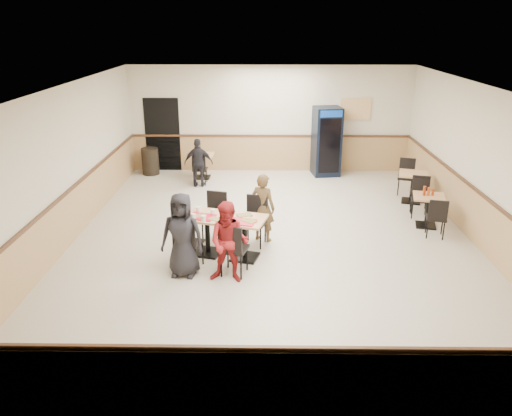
{
  "coord_description": "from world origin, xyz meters",
  "views": [
    {
      "loc": [
        -0.2,
        -9.16,
        4.12
      ],
      "look_at": [
        -0.32,
        -0.5,
        0.87
      ],
      "focal_mm": 35.0,
      "sensor_mm": 36.0,
      "label": 1
    }
  ],
  "objects_px": {
    "diner_man_opposite": "(263,208)",
    "diner_woman_right": "(229,243)",
    "main_table": "(226,230)",
    "side_table_far": "(413,183)",
    "side_table_near": "(428,206)",
    "trash_bin": "(150,161)",
    "pepsi_cooler": "(326,141)",
    "lone_diner": "(199,163)",
    "back_table": "(202,162)",
    "diner_woman_left": "(182,235)"
  },
  "relations": [
    {
      "from": "diner_man_opposite",
      "to": "diner_woman_right",
      "type": "bearing_deg",
      "value": 98.27
    },
    {
      "from": "main_table",
      "to": "side_table_far",
      "type": "relative_size",
      "value": 1.9
    },
    {
      "from": "side_table_near",
      "to": "trash_bin",
      "type": "relative_size",
      "value": 1.02
    },
    {
      "from": "main_table",
      "to": "pepsi_cooler",
      "type": "relative_size",
      "value": 0.83
    },
    {
      "from": "lone_diner",
      "to": "back_table",
      "type": "xyz_separation_m",
      "value": [
        0.0,
        0.77,
        -0.19
      ]
    },
    {
      "from": "diner_woman_right",
      "to": "diner_man_opposite",
      "type": "distance_m",
      "value": 1.77
    },
    {
      "from": "diner_woman_right",
      "to": "back_table",
      "type": "relative_size",
      "value": 2.08
    },
    {
      "from": "side_table_far",
      "to": "back_table",
      "type": "distance_m",
      "value": 5.62
    },
    {
      "from": "side_table_far",
      "to": "back_table",
      "type": "xyz_separation_m",
      "value": [
        -5.28,
        1.91,
        -0.03
      ]
    },
    {
      "from": "diner_woman_left",
      "to": "diner_woman_right",
      "type": "distance_m",
      "value": 0.83
    },
    {
      "from": "side_table_far",
      "to": "back_table",
      "type": "relative_size",
      "value": 1.24
    },
    {
      "from": "diner_man_opposite",
      "to": "side_table_far",
      "type": "xyz_separation_m",
      "value": [
        3.6,
        2.3,
        -0.21
      ]
    },
    {
      "from": "diner_woman_left",
      "to": "side_table_near",
      "type": "xyz_separation_m",
      "value": [
        4.85,
        2.23,
        -0.29
      ]
    },
    {
      "from": "side_table_far",
      "to": "pepsi_cooler",
      "type": "bearing_deg",
      "value": 128.36
    },
    {
      "from": "side_table_near",
      "to": "side_table_far",
      "type": "bearing_deg",
      "value": 86.16
    },
    {
      "from": "main_table",
      "to": "diner_woman_left",
      "type": "bearing_deg",
      "value": -117.9
    },
    {
      "from": "main_table",
      "to": "lone_diner",
      "type": "relative_size",
      "value": 1.24
    },
    {
      "from": "side_table_far",
      "to": "diner_woman_left",
      "type": "bearing_deg",
      "value": -142.75
    },
    {
      "from": "lone_diner",
      "to": "pepsi_cooler",
      "type": "distance_m",
      "value": 3.67
    },
    {
      "from": "diner_woman_right",
      "to": "back_table",
      "type": "xyz_separation_m",
      "value": [
        -1.13,
        5.89,
        -0.25
      ]
    },
    {
      "from": "lone_diner",
      "to": "side_table_near",
      "type": "xyz_separation_m",
      "value": [
        5.18,
        -2.68,
        -0.19
      ]
    },
    {
      "from": "main_table",
      "to": "trash_bin",
      "type": "bearing_deg",
      "value": 130.54
    },
    {
      "from": "diner_woman_right",
      "to": "side_table_near",
      "type": "height_order",
      "value": "diner_woman_right"
    },
    {
      "from": "diner_woman_left",
      "to": "trash_bin",
      "type": "distance_m",
      "value": 6.31
    },
    {
      "from": "main_table",
      "to": "side_table_far",
      "type": "height_order",
      "value": "main_table"
    },
    {
      "from": "diner_woman_left",
      "to": "back_table",
      "type": "relative_size",
      "value": 2.18
    },
    {
      "from": "main_table",
      "to": "back_table",
      "type": "height_order",
      "value": "main_table"
    },
    {
      "from": "diner_man_opposite",
      "to": "trash_bin",
      "type": "distance_m",
      "value": 5.59
    },
    {
      "from": "side_table_near",
      "to": "pepsi_cooler",
      "type": "height_order",
      "value": "pepsi_cooler"
    },
    {
      "from": "diner_man_opposite",
      "to": "diner_woman_left",
      "type": "bearing_deg",
      "value": 73.74
    },
    {
      "from": "pepsi_cooler",
      "to": "trash_bin",
      "type": "height_order",
      "value": "pepsi_cooler"
    },
    {
      "from": "pepsi_cooler",
      "to": "side_table_near",
      "type": "bearing_deg",
      "value": -73.91
    },
    {
      "from": "diner_man_opposite",
      "to": "pepsi_cooler",
      "type": "relative_size",
      "value": 0.72
    },
    {
      "from": "diner_woman_left",
      "to": "lone_diner",
      "type": "height_order",
      "value": "diner_woman_left"
    },
    {
      "from": "diner_woman_right",
      "to": "lone_diner",
      "type": "bearing_deg",
      "value": 112.3
    },
    {
      "from": "diner_man_opposite",
      "to": "side_table_near",
      "type": "xyz_separation_m",
      "value": [
        3.49,
        0.77,
        -0.24
      ]
    },
    {
      "from": "diner_woman_right",
      "to": "side_table_far",
      "type": "bearing_deg",
      "value": 53.67
    },
    {
      "from": "diner_woman_right",
      "to": "side_table_near",
      "type": "bearing_deg",
      "value": 41.0
    },
    {
      "from": "back_table",
      "to": "side_table_far",
      "type": "bearing_deg",
      "value": -19.84
    },
    {
      "from": "pepsi_cooler",
      "to": "trash_bin",
      "type": "relative_size",
      "value": 2.54
    },
    {
      "from": "diner_woman_left",
      "to": "pepsi_cooler",
      "type": "height_order",
      "value": "pepsi_cooler"
    },
    {
      "from": "side_table_far",
      "to": "diner_man_opposite",
      "type": "bearing_deg",
      "value": -147.36
    },
    {
      "from": "side_table_near",
      "to": "side_table_far",
      "type": "height_order",
      "value": "side_table_far"
    },
    {
      "from": "diner_woman_left",
      "to": "side_table_near",
      "type": "height_order",
      "value": "diner_woman_left"
    },
    {
      "from": "diner_woman_right",
      "to": "pepsi_cooler",
      "type": "bearing_deg",
      "value": 79.49
    },
    {
      "from": "diner_woman_left",
      "to": "back_table",
      "type": "xyz_separation_m",
      "value": [
        -0.33,
        5.67,
        -0.29
      ]
    },
    {
      "from": "trash_bin",
      "to": "diner_woman_right",
      "type": "bearing_deg",
      "value": -66.94
    },
    {
      "from": "back_table",
      "to": "side_table_near",
      "type": "bearing_deg",
      "value": -33.61
    },
    {
      "from": "pepsi_cooler",
      "to": "diner_woman_right",
      "type": "bearing_deg",
      "value": -118.39
    },
    {
      "from": "diner_woman_left",
      "to": "main_table",
      "type": "bearing_deg",
      "value": 53.64
    }
  ]
}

